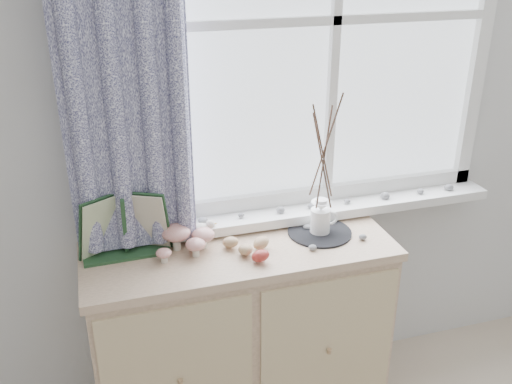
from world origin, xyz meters
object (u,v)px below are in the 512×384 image
Objects in this scene: botanical_book at (125,228)px; twig_pitcher at (324,152)px; sideboard at (241,337)px; toadstool_cluster at (185,237)px.

botanical_book is 0.61× the size of twig_pitcher.
sideboard is 0.70m from botanical_book.
sideboard is 1.98× the size of twig_pitcher.
toadstool_cluster is at bearing -3.15° from botanical_book.
twig_pitcher reaches higher than toadstool_cluster.
botanical_book is at bearing -166.76° from twig_pitcher.
botanical_book is 1.59× the size of toadstool_cluster.
botanical_book reaches higher than sideboard.
twig_pitcher is (0.54, -0.01, 0.29)m from toadstool_cluster.
botanical_book is at bearing 174.05° from sideboard.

